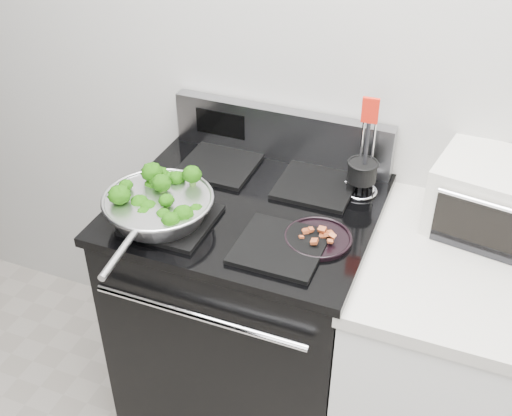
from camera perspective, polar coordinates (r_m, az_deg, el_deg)
The scene contains 8 objects.
back_wall at distance 2.00m, azimuth 11.14°, elevation 13.21°, with size 4.00×0.02×2.70m, color #B9B7B0.
gas_range at distance 2.28m, azimuth -0.67°, elevation -9.17°, with size 0.79×0.69×1.13m.
counter at distance 2.20m, azimuth 16.52°, elevation -13.98°, with size 0.62×0.68×0.92m.
skillet at distance 1.90m, azimuth -8.68°, elevation 0.13°, with size 0.33×0.52×0.07m.
broccoli_pile at distance 1.89m, azimuth -8.70°, elevation 0.64°, with size 0.26×0.26×0.09m, color black, non-canonical shape.
bacon_plate at distance 1.83m, azimuth 5.55°, elevation -2.42°, with size 0.20×0.20×0.04m.
utensil_holder at distance 2.02m, azimuth 9.38°, elevation 2.82°, with size 0.11×0.11×0.33m.
toaster_oven at distance 1.99m, azimuth 20.99°, elevation 0.70°, with size 0.42×0.34×0.22m.
Camera 1 is at (0.33, -0.09, 2.08)m, focal length 45.00 mm.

